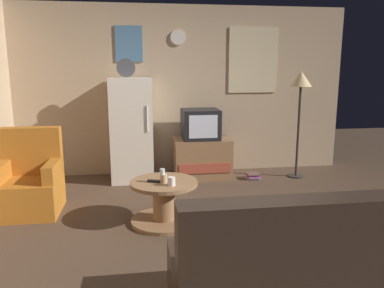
{
  "coord_description": "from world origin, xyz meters",
  "views": [
    {
      "loc": [
        -0.69,
        -3.53,
        1.66
      ],
      "look_at": [
        -0.05,
        0.9,
        0.75
      ],
      "focal_mm": 35.84,
      "sensor_mm": 36.0,
      "label": 1
    }
  ],
  "objects_px": {
    "remote_control": "(155,181)",
    "book_stack": "(253,176)",
    "fridge": "(132,130)",
    "coffee_table": "(164,202)",
    "couch": "(301,274)",
    "mug_ceramic_tan": "(164,178)",
    "armchair": "(30,183)",
    "wine_glass": "(162,176)",
    "mug_ceramic_white": "(171,181)",
    "tv_stand": "(202,158)",
    "standing_lamp": "(301,87)",
    "crt_tv": "(200,124)"
  },
  "relations": [
    {
      "from": "remote_control",
      "to": "book_stack",
      "type": "distance_m",
      "value": 2.16
    },
    {
      "from": "standing_lamp",
      "to": "book_stack",
      "type": "height_order",
      "value": "standing_lamp"
    },
    {
      "from": "fridge",
      "to": "book_stack",
      "type": "relative_size",
      "value": 8.06
    },
    {
      "from": "coffee_table",
      "to": "armchair",
      "type": "distance_m",
      "value": 1.61
    },
    {
      "from": "mug_ceramic_tan",
      "to": "mug_ceramic_white",
      "type": "bearing_deg",
      "value": -57.26
    },
    {
      "from": "crt_tv",
      "to": "book_stack",
      "type": "bearing_deg",
      "value": -14.01
    },
    {
      "from": "crt_tv",
      "to": "couch",
      "type": "height_order",
      "value": "crt_tv"
    },
    {
      "from": "crt_tv",
      "to": "wine_glass",
      "type": "height_order",
      "value": "crt_tv"
    },
    {
      "from": "remote_control",
      "to": "mug_ceramic_white",
      "type": "bearing_deg",
      "value": -20.92
    },
    {
      "from": "fridge",
      "to": "armchair",
      "type": "distance_m",
      "value": 1.68
    },
    {
      "from": "coffee_table",
      "to": "couch",
      "type": "distance_m",
      "value": 1.89
    },
    {
      "from": "wine_glass",
      "to": "couch",
      "type": "relative_size",
      "value": 0.09
    },
    {
      "from": "fridge",
      "to": "standing_lamp",
      "type": "bearing_deg",
      "value": -4.85
    },
    {
      "from": "fridge",
      "to": "coffee_table",
      "type": "relative_size",
      "value": 2.46
    },
    {
      "from": "mug_ceramic_white",
      "to": "fridge",
      "type": "bearing_deg",
      "value": 102.6
    },
    {
      "from": "coffee_table",
      "to": "remote_control",
      "type": "bearing_deg",
      "value": -168.12
    },
    {
      "from": "mug_ceramic_tan",
      "to": "remote_control",
      "type": "height_order",
      "value": "mug_ceramic_tan"
    },
    {
      "from": "wine_glass",
      "to": "remote_control",
      "type": "distance_m",
      "value": 0.11
    },
    {
      "from": "fridge",
      "to": "tv_stand",
      "type": "xyz_separation_m",
      "value": [
        1.04,
        -0.05,
        -0.46
      ]
    },
    {
      "from": "couch",
      "to": "remote_control",
      "type": "bearing_deg",
      "value": 117.34
    },
    {
      "from": "book_stack",
      "to": "remote_control",
      "type": "bearing_deg",
      "value": -136.55
    },
    {
      "from": "mug_ceramic_white",
      "to": "book_stack",
      "type": "height_order",
      "value": "mug_ceramic_white"
    },
    {
      "from": "mug_ceramic_tan",
      "to": "wine_glass",
      "type": "bearing_deg",
      "value": 174.22
    },
    {
      "from": "mug_ceramic_tan",
      "to": "armchair",
      "type": "bearing_deg",
      "value": 158.28
    },
    {
      "from": "crt_tv",
      "to": "mug_ceramic_white",
      "type": "relative_size",
      "value": 6.0
    },
    {
      "from": "remote_control",
      "to": "book_stack",
      "type": "xyz_separation_m",
      "value": [
        1.54,
        1.46,
        -0.43
      ]
    },
    {
      "from": "mug_ceramic_white",
      "to": "armchair",
      "type": "height_order",
      "value": "armchair"
    },
    {
      "from": "fridge",
      "to": "mug_ceramic_tan",
      "type": "xyz_separation_m",
      "value": [
        0.34,
        -1.73,
        -0.25
      ]
    },
    {
      "from": "crt_tv",
      "to": "armchair",
      "type": "relative_size",
      "value": 0.56
    },
    {
      "from": "wine_glass",
      "to": "armchair",
      "type": "height_order",
      "value": "armchair"
    },
    {
      "from": "armchair",
      "to": "couch",
      "type": "relative_size",
      "value": 0.56
    },
    {
      "from": "fridge",
      "to": "wine_glass",
      "type": "bearing_deg",
      "value": -79.27
    },
    {
      "from": "crt_tv",
      "to": "remote_control",
      "type": "distance_m",
      "value": 1.85
    },
    {
      "from": "wine_glass",
      "to": "mug_ceramic_tan",
      "type": "relative_size",
      "value": 1.67
    },
    {
      "from": "mug_ceramic_tan",
      "to": "remote_control",
      "type": "bearing_deg",
      "value": 161.98
    },
    {
      "from": "coffee_table",
      "to": "wine_glass",
      "type": "bearing_deg",
      "value": -108.49
    },
    {
      "from": "standing_lamp",
      "to": "remote_control",
      "type": "height_order",
      "value": "standing_lamp"
    },
    {
      "from": "wine_glass",
      "to": "mug_ceramic_white",
      "type": "relative_size",
      "value": 1.67
    },
    {
      "from": "armchair",
      "to": "book_stack",
      "type": "xyz_separation_m",
      "value": [
        2.95,
        0.89,
        -0.29
      ]
    },
    {
      "from": "crt_tv",
      "to": "armchair",
      "type": "height_order",
      "value": "crt_tv"
    },
    {
      "from": "armchair",
      "to": "wine_glass",
      "type": "bearing_deg",
      "value": -21.84
    },
    {
      "from": "coffee_table",
      "to": "remote_control",
      "type": "height_order",
      "value": "remote_control"
    },
    {
      "from": "fridge",
      "to": "tv_stand",
      "type": "distance_m",
      "value": 1.13
    },
    {
      "from": "tv_stand",
      "to": "armchair",
      "type": "xyz_separation_m",
      "value": [
        -2.2,
        -1.08,
        0.04
      ]
    },
    {
      "from": "coffee_table",
      "to": "mug_ceramic_tan",
      "type": "xyz_separation_m",
      "value": [
        -0.0,
        -0.05,
        0.28
      ]
    },
    {
      "from": "tv_stand",
      "to": "book_stack",
      "type": "distance_m",
      "value": 0.81
    },
    {
      "from": "remote_control",
      "to": "book_stack",
      "type": "relative_size",
      "value": 0.68
    },
    {
      "from": "mug_ceramic_white",
      "to": "armchair",
      "type": "xyz_separation_m",
      "value": [
        -1.58,
        0.71,
        -0.17
      ]
    },
    {
      "from": "armchair",
      "to": "book_stack",
      "type": "relative_size",
      "value": 4.37
    },
    {
      "from": "standing_lamp",
      "to": "wine_glass",
      "type": "bearing_deg",
      "value": -144.66
    }
  ]
}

